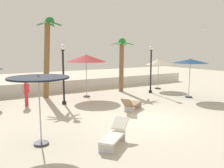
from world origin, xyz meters
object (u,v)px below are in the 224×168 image
object	(u,v)px
patio_umbrella_3	(39,84)
patio_umbrella_4	(86,58)
lamp_post_0	(151,66)
lamp_post_1	(63,68)
lounge_chair_0	(132,104)
patio_umbrella_5	(159,62)
seagull_0	(204,30)
palm_tree_1	(122,58)
palm_tree_0	(48,49)
patio_umbrella_0	(190,62)
guest_1	(26,90)
lounge_chair_1	(115,134)

from	to	relation	value
patio_umbrella_3	patio_umbrella_4	bearing A→B (deg)	53.68
patio_umbrella_3	lamp_post_0	size ratio (longest dim) A/B	0.70
patio_umbrella_3	lamp_post_1	distance (m)	6.61
patio_umbrella_3	lamp_post_1	size ratio (longest dim) A/B	0.69
lamp_post_0	lounge_chair_0	size ratio (longest dim) A/B	1.98
patio_umbrella_5	seagull_0	size ratio (longest dim) A/B	2.96
patio_umbrella_4	palm_tree_1	world-z (taller)	palm_tree_1
palm_tree_0	lounge_chair_0	world-z (taller)	palm_tree_0
palm_tree_1	lounge_chair_0	world-z (taller)	palm_tree_1
patio_umbrella_5	lounge_chair_0	bearing A→B (deg)	-142.80
patio_umbrella_0	guest_1	distance (m)	11.43
palm_tree_1	patio_umbrella_4	bearing A→B (deg)	-169.91
patio_umbrella_0	lounge_chair_0	bearing A→B (deg)	-171.50
patio_umbrella_4	guest_1	distance (m)	4.87
palm_tree_1	lounge_chair_1	bearing A→B (deg)	-125.04
patio_umbrella_0	seagull_0	world-z (taller)	seagull_0
patio_umbrella_5	palm_tree_0	bearing A→B (deg)	171.64
palm_tree_0	lounge_chair_0	xyz separation A→B (m)	(2.90, -6.33, -3.14)
patio_umbrella_4	patio_umbrella_5	size ratio (longest dim) A/B	1.17
palm_tree_1	lounge_chair_1	world-z (taller)	palm_tree_1
patio_umbrella_5	palm_tree_0	distance (m)	9.58
patio_umbrella_5	patio_umbrella_3	bearing A→B (deg)	-149.68
patio_umbrella_5	patio_umbrella_0	bearing A→B (deg)	-99.55
palm_tree_1	lamp_post_1	world-z (taller)	palm_tree_1
patio_umbrella_4	palm_tree_1	bearing A→B (deg)	10.09
lounge_chair_0	lamp_post_1	bearing A→B (deg)	127.79
lamp_post_0	palm_tree_0	bearing A→B (deg)	161.50
palm_tree_0	seagull_0	bearing A→B (deg)	-36.12
lamp_post_0	lounge_chair_1	size ratio (longest dim) A/B	2.08
palm_tree_1	lamp_post_1	distance (m)	6.16
palm_tree_0	seagull_0	xyz separation A→B (m)	(8.83, -6.44, 1.27)
palm_tree_0	lamp_post_1	xyz separation A→B (m)	(0.13, -2.75, -1.19)
palm_tree_1	lounge_chair_1	xyz separation A→B (m)	(-6.52, -9.29, -2.38)
patio_umbrella_4	lamp_post_1	size ratio (longest dim) A/B	0.83
lounge_chair_1	guest_1	size ratio (longest dim) A/B	1.10
guest_1	patio_umbrella_3	bearing A→B (deg)	-97.63
patio_umbrella_4	lamp_post_0	size ratio (longest dim) A/B	0.84
patio_umbrella_4	lamp_post_0	xyz separation A→B (m)	(5.16, -1.17, -0.64)
lamp_post_1	palm_tree_0	bearing A→B (deg)	92.76
patio_umbrella_4	palm_tree_0	world-z (taller)	palm_tree_0
patio_umbrella_5	guest_1	size ratio (longest dim) A/B	1.65
patio_umbrella_5	lamp_post_1	world-z (taller)	lamp_post_1
patio_umbrella_5	lounge_chair_0	distance (m)	8.41
palm_tree_0	lamp_post_0	distance (m)	8.08
lamp_post_0	lamp_post_1	size ratio (longest dim) A/B	0.99
patio_umbrella_3	lamp_post_0	bearing A→B (deg)	30.07
patio_umbrella_4	guest_1	xyz separation A→B (m)	(-4.45, -0.67, -1.87)
patio_umbrella_3	lounge_chair_0	distance (m)	6.54
patio_umbrella_0	patio_umbrella_3	xyz separation A→B (m)	(-11.66, -3.15, -0.34)
seagull_0	lounge_chair_1	bearing A→B (deg)	-159.19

